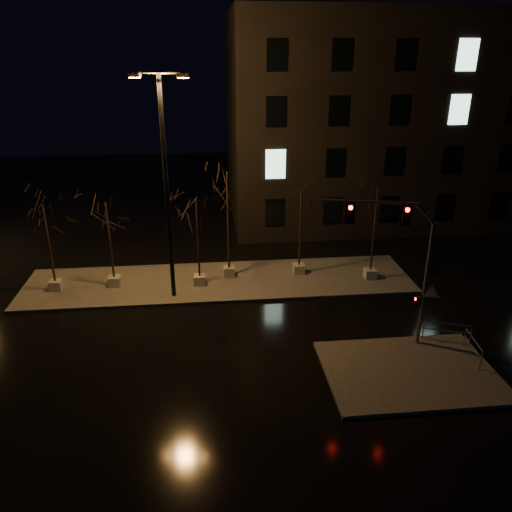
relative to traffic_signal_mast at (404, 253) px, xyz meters
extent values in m
plane|color=black|center=(-7.62, 1.25, -4.45)|extent=(90.00, 90.00, 0.00)
cube|color=#43413C|center=(-7.62, 7.25, -4.38)|extent=(22.00, 5.00, 0.15)
cube|color=#43413C|center=(-0.12, -2.25, -4.38)|extent=(7.00, 5.00, 0.15)
cube|color=black|center=(6.38, 19.25, 3.05)|extent=(25.00, 12.00, 15.00)
cube|color=#A5A59A|center=(-16.64, 6.99, -4.03)|extent=(0.65, 0.65, 0.55)
cylinder|color=black|center=(-16.64, 6.99, -1.61)|extent=(0.11, 0.11, 4.28)
cube|color=#A5A59A|center=(-13.50, 7.18, -4.03)|extent=(0.65, 0.65, 0.55)
cylinder|color=black|center=(-13.50, 7.18, -1.62)|extent=(0.11, 0.11, 4.26)
cube|color=#A5A59A|center=(-8.74, 6.84, -4.03)|extent=(0.65, 0.65, 0.55)
cylinder|color=black|center=(-8.74, 6.84, -1.53)|extent=(0.11, 0.11, 4.45)
cube|color=#A5A59A|center=(-7.04, 7.82, -4.03)|extent=(0.65, 0.65, 0.55)
cylinder|color=black|center=(-7.04, 7.82, -0.95)|extent=(0.11, 0.11, 5.61)
cube|color=#A5A59A|center=(-2.91, 7.80, -4.03)|extent=(0.65, 0.65, 0.55)
cylinder|color=black|center=(-2.91, 7.80, -1.54)|extent=(0.11, 0.11, 4.43)
cube|color=#A5A59A|center=(1.06, 6.68, -4.03)|extent=(0.65, 0.65, 0.55)
cylinder|color=black|center=(1.06, 6.68, -1.37)|extent=(0.11, 0.11, 4.76)
cylinder|color=slate|center=(1.03, -0.25, -1.46)|extent=(0.17, 0.17, 5.69)
cylinder|color=slate|center=(-1.58, 0.39, 2.18)|extent=(3.72, 1.03, 0.13)
cube|color=black|center=(-0.07, 0.02, 1.66)|extent=(0.33, 0.27, 0.85)
cube|color=black|center=(-2.28, 0.56, 1.66)|extent=(0.33, 0.27, 0.85)
cube|color=black|center=(0.83, -0.20, -2.22)|extent=(0.24, 0.22, 0.43)
cone|color=red|center=(1.30, -0.36, -1.74)|extent=(0.96, 0.26, 0.99)
sphere|color=#FF0C07|center=(1.03, -0.25, 1.94)|extent=(0.17, 0.17, 0.17)
cylinder|color=black|center=(-10.14, 5.63, 1.34)|extent=(0.23, 0.23, 11.29)
cylinder|color=black|center=(-10.14, 5.63, 6.99)|extent=(2.46, 0.58, 0.11)
cube|color=#FE9832|center=(-11.25, 5.85, 6.82)|extent=(0.61, 0.42, 0.23)
cube|color=#FE9832|center=(-9.04, 5.42, 6.82)|extent=(0.61, 0.42, 0.23)
cylinder|color=slate|center=(1.43, 0.09, -3.89)|extent=(0.05, 0.05, 0.83)
cylinder|color=slate|center=(3.34, -0.58, -3.89)|extent=(0.05, 0.05, 0.83)
cylinder|color=slate|center=(2.38, -0.25, -3.43)|extent=(1.93, 0.71, 0.04)
cylinder|color=slate|center=(2.38, -0.25, -3.80)|extent=(1.93, 0.71, 0.04)
cylinder|color=slate|center=(2.77, -2.52, -3.89)|extent=(0.05, 0.05, 0.82)
cylinder|color=slate|center=(3.00, -0.71, -3.89)|extent=(0.05, 0.05, 0.82)
cylinder|color=slate|center=(2.88, -1.61, -3.44)|extent=(0.26, 1.81, 0.04)
cylinder|color=slate|center=(2.88, -1.61, -3.80)|extent=(0.26, 1.81, 0.04)
camera|label=1|loc=(-8.23, -18.74, 7.97)|focal=35.00mm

